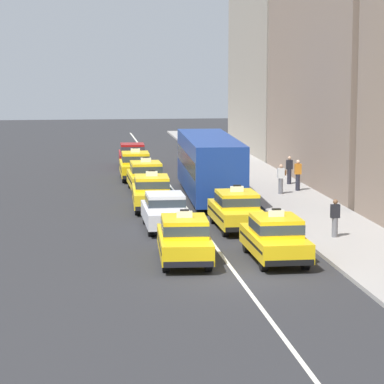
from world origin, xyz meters
TOP-DOWN VIEW (x-y plane):
  - ground_plane at (0.00, 0.00)m, footprint 160.00×160.00m
  - lane_stripe_left_right at (0.00, 20.00)m, footprint 0.14×80.00m
  - sidewalk_curb at (5.60, 15.00)m, footprint 4.00×90.00m
  - taxi_left_nearest at (-1.53, 2.54)m, footprint 2.04×4.65m
  - sedan_left_second at (-1.61, 8.95)m, footprint 1.77×4.30m
  - taxi_left_third at (-1.73, 14.22)m, footprint 1.99×4.63m
  - taxi_left_fourth at (-1.56, 20.20)m, footprint 1.87×4.58m
  - taxi_left_fifth at (-1.78, 25.46)m, footprint 1.89×4.59m
  - sedan_left_sixth at (-1.57, 31.85)m, footprint 1.89×4.35m
  - taxi_right_nearest at (1.77, 2.32)m, footprint 1.84×4.57m
  - taxi_right_second at (1.44, 8.58)m, footprint 1.85×4.57m
  - bus_right_third at (1.58, 17.57)m, footprint 2.90×11.28m
  - pedestrian_near_crosswalk at (6.60, 18.64)m, footprint 0.36×0.24m
  - pedestrian_mid_block at (4.96, 5.70)m, footprint 0.36×0.24m
  - pedestrian_by_storefront at (6.72, 21.26)m, footprint 0.47×0.24m
  - pedestrian_trailing at (5.41, 17.58)m, footprint 0.36×0.24m

SIDE VIEW (x-z plane):
  - ground_plane at x=0.00m, z-range 0.00..0.00m
  - lane_stripe_left_right at x=0.00m, z-range 0.00..0.01m
  - sidewalk_curb at x=5.60m, z-range 0.00..0.15m
  - sedan_left_second at x=-1.61m, z-range 0.06..1.64m
  - sedan_left_sixth at x=-1.57m, z-range 0.06..1.64m
  - taxi_left_nearest at x=-1.53m, z-range -0.10..1.86m
  - taxi_left_third at x=-1.73m, z-range -0.10..1.86m
  - taxi_left_fourth at x=-1.56m, z-range -0.10..1.86m
  - taxi_left_fifth at x=-1.78m, z-range -0.10..1.86m
  - taxi_right_nearest at x=1.77m, z-range -0.10..1.86m
  - taxi_right_second at x=1.44m, z-range -0.10..1.86m
  - pedestrian_mid_block at x=4.96m, z-range 0.16..1.70m
  - pedestrian_by_storefront at x=6.72m, z-range 0.15..1.74m
  - pedestrian_trailing at x=5.41m, z-range 0.16..1.74m
  - pedestrian_near_crosswalk at x=6.60m, z-range 0.16..1.84m
  - bus_right_third at x=1.58m, z-range 0.21..3.43m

